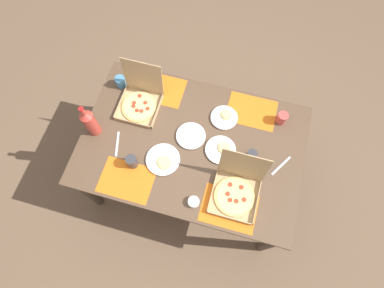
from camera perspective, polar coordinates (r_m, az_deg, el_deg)
The scene contains 20 objects.
ground_plane at distance 2.89m, azimuth 0.00°, elevation -5.58°, with size 6.00×6.00×0.00m, color brown.
dining_table at distance 2.28m, azimuth 0.00°, elevation -0.91°, with size 1.58×1.05×0.74m.
placemat_near_left at distance 2.15m, azimuth -11.94°, elevation -6.50°, with size 0.36×0.26×0.00m, color orange.
placemat_near_right at distance 2.08m, azimuth 6.83°, elevation -11.67°, with size 0.36×0.26×0.00m, color orange.
placemat_far_left at distance 2.42m, azimuth -5.84°, elevation 10.03°, with size 0.36×0.26×0.00m, color orange.
placemat_far_right at distance 2.35m, azimuth 10.92°, elevation 5.97°, with size 0.36×0.26×0.00m, color orange.
pizza_box_center at distance 2.33m, azimuth -9.57°, elevation 7.99°, with size 0.29×0.32×0.33m.
pizza_box_edge_far at distance 2.06m, azimuth 8.17°, elevation -8.31°, with size 0.30×0.33×0.34m.
plate_far_left at distance 2.15m, azimuth -5.33°, elevation -2.94°, with size 0.24×0.24×0.03m.
plate_near_left at distance 2.29m, azimuth 5.97°, elevation 4.88°, with size 0.20×0.20×0.03m.
plate_near_right at distance 2.21m, azimuth -0.21°, elevation 1.49°, with size 0.21×0.21×0.02m.
plate_middle at distance 2.18m, azimuth 5.33°, elevation -1.05°, with size 0.22×0.22×0.03m.
soda_bottle at distance 2.23m, azimuth -18.28°, elevation 3.86°, with size 0.09×0.09×0.32m.
cup_dark at distance 2.32m, azimuth 16.21°, elevation 4.60°, with size 0.07×0.07×0.09m, color #BF4742.
cup_red at distance 2.13m, azimuth -11.01°, elevation -3.20°, with size 0.07×0.07×0.11m, color #333338.
cup_spare at distance 2.45m, azimuth -13.02°, elevation 11.11°, with size 0.08×0.08×0.09m, color teal.
cup_clear_left at distance 2.15m, azimuth 10.88°, elevation -2.10°, with size 0.07×0.07×0.09m, color #333338.
condiment_bowl at distance 2.05m, azimuth 0.30°, elevation -10.63°, with size 0.08×0.08×0.04m, color white.
fork_by_near_right at distance 2.26m, azimuth -13.61°, elevation 0.02°, with size 0.19×0.02×0.01m, color #B7B7BC.
fork_by_far_left at distance 2.22m, azimuth 16.06°, elevation -3.87°, with size 0.19×0.02×0.01m, color #B7B7BC.
Camera 1 is at (0.23, -0.81, 2.76)m, focal length 28.96 mm.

